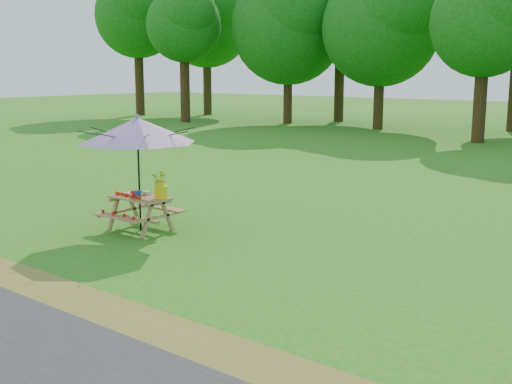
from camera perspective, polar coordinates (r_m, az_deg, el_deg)
The scene contains 6 objects.
ground at distance 13.17m, azimuth -14.76°, elevation -3.06°, with size 120.00×120.00×0.00m, color #2A7316.
picnic_table at distance 12.62m, azimuth -10.26°, elevation -1.94°, with size 1.20×1.32×0.67m.
patio_umbrella at distance 12.37m, azimuth -10.50°, elevation 5.41°, with size 2.70×2.70×2.25m.
produce_bins at distance 12.58m, azimuth -10.33°, elevation -0.14°, with size 0.32×0.42×0.13m.
tomatoes_row at distance 12.54m, azimuth -11.37°, elevation -0.29°, with size 0.77×0.13×0.07m, color red, non-canonical shape.
flower_bucket at distance 12.26m, azimuth -8.47°, elevation 0.77°, with size 0.38×0.34×0.55m.
Camera 1 is at (10.34, -7.56, 3.05)m, focal length 45.00 mm.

